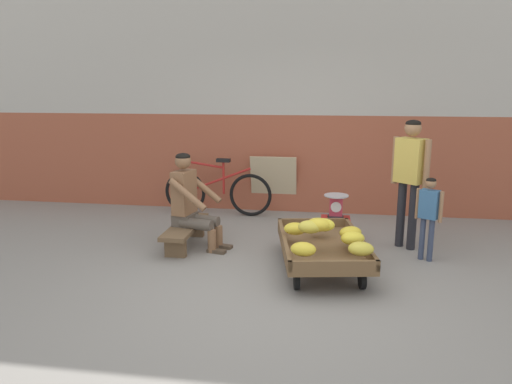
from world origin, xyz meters
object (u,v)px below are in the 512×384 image
object	(u,v)px
banana_cart	(322,248)
customer_child	(429,210)
vendor_seated	(191,201)
plastic_crate	(335,229)
bicycle_near_left	(217,191)
sign_board	(274,184)
weighing_scale	(336,206)
low_bench	(185,230)
shopping_bag	(335,240)
customer_adult	(410,170)

from	to	relation	value
banana_cart	customer_child	size ratio (longest dim) A/B	1.66
vendor_seated	plastic_crate	xyz separation A→B (m)	(1.71, 0.49, -0.42)
bicycle_near_left	sign_board	world-z (taller)	sign_board
weighing_scale	sign_board	distance (m)	1.61
low_bench	weighing_scale	world-z (taller)	weighing_scale
weighing_scale	customer_child	xyz separation A→B (m)	(0.99, -0.54, 0.13)
plastic_crate	shopping_bag	distance (m)	0.33
banana_cart	customer_child	world-z (taller)	customer_child
low_bench	sign_board	bearing A→B (deg)	64.18
low_bench	customer_child	size ratio (longest dim) A/B	1.17
sign_board	customer_adult	xyz separation A→B (m)	(1.77, -1.45, 0.52)
customer_child	weighing_scale	bearing A→B (deg)	151.67
customer_adult	shopping_bag	bearing A→B (deg)	-166.38
sign_board	customer_adult	world-z (taller)	customer_adult
weighing_scale	bicycle_near_left	size ratio (longest dim) A/B	0.18
banana_cart	customer_adult	distance (m)	1.49
banana_cart	shopping_bag	world-z (taller)	banana_cart
sign_board	customer_child	xyz separation A→B (m)	(1.93, -1.85, 0.15)
banana_cart	low_bench	size ratio (longest dim) A/B	1.42
low_bench	plastic_crate	world-z (taller)	plastic_crate
vendor_seated	bicycle_near_left	world-z (taller)	vendor_seated
weighing_scale	bicycle_near_left	bearing A→B (deg)	149.89
plastic_crate	bicycle_near_left	bearing A→B (deg)	149.91
low_bench	customer_adult	distance (m)	2.76
bicycle_near_left	sign_board	bearing A→B (deg)	20.07
vendor_seated	customer_child	xyz separation A→B (m)	(2.71, -0.04, 0.01)
vendor_seated	bicycle_near_left	xyz separation A→B (m)	(-0.04, 1.51, -0.21)
customer_adult	customer_child	world-z (taller)	customer_adult
weighing_scale	customer_adult	distance (m)	0.98
weighing_scale	customer_child	size ratio (longest dim) A/B	0.32
low_bench	banana_cart	bearing A→B (deg)	-17.25
sign_board	customer_child	distance (m)	2.68
bicycle_near_left	customer_adult	xyz separation A→B (m)	(2.59, -1.15, 0.60)
low_bench	plastic_crate	bearing A→B (deg)	14.73
low_bench	weighing_scale	xyz separation A→B (m)	(1.80, 0.47, 0.25)
vendor_seated	weighing_scale	world-z (taller)	vendor_seated
low_bench	vendor_seated	size ratio (longest dim) A/B	0.97
bicycle_near_left	sign_board	size ratio (longest dim) A/B	1.90
low_bench	weighing_scale	bearing A→B (deg)	14.70
banana_cart	customer_adult	xyz separation A→B (m)	(0.98, 0.86, 0.71)
bicycle_near_left	customer_child	xyz separation A→B (m)	(2.75, -1.55, 0.23)
customer_child	banana_cart	bearing A→B (deg)	-158.56
vendor_seated	shopping_bag	size ratio (longest dim) A/B	4.75
bicycle_near_left	customer_adult	world-z (taller)	customer_adult
vendor_seated	customer_adult	size ratio (longest dim) A/B	0.75
banana_cart	bicycle_near_left	bearing A→B (deg)	128.71
sign_board	customer_adult	size ratio (longest dim) A/B	0.57
shopping_bag	customer_child	bearing A→B (deg)	-11.55
vendor_seated	low_bench	bearing A→B (deg)	167.56
plastic_crate	customer_child	size ratio (longest dim) A/B	0.38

